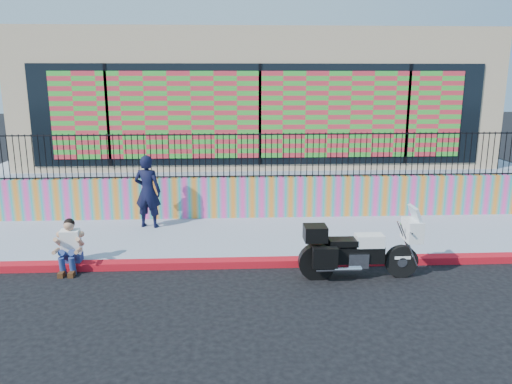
{
  "coord_description": "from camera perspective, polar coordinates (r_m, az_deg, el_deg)",
  "views": [
    {
      "loc": [
        -0.82,
        -9.9,
        3.92
      ],
      "look_at": [
        -0.26,
        1.2,
        1.33
      ],
      "focal_mm": 35.0,
      "sensor_mm": 36.0,
      "label": 1
    }
  ],
  "objects": [
    {
      "name": "police_officer",
      "position": [
        12.86,
        -12.27,
        0.06
      ],
      "size": [
        0.76,
        0.58,
        1.85
      ],
      "primitive_type": "imported",
      "rotation": [
        0.0,
        0.0,
        2.92
      ],
      "color": "black",
      "rests_on": "sidewalk"
    },
    {
      "name": "red_curb",
      "position": [
        10.65,
        1.73,
        -8.03
      ],
      "size": [
        16.0,
        0.3,
        0.15
      ],
      "primitive_type": "cube",
      "color": "red",
      "rests_on": "ground"
    },
    {
      "name": "ground",
      "position": [
        10.67,
        1.73,
        -8.41
      ],
      "size": [
        90.0,
        90.0,
        0.0
      ],
      "primitive_type": "plane",
      "color": "black",
      "rests_on": "ground"
    },
    {
      "name": "metal_fence",
      "position": [
        13.33,
        0.66,
        4.21
      ],
      "size": [
        15.8,
        0.04,
        1.2
      ],
      "primitive_type": null,
      "color": "black",
      "rests_on": "mural_wall"
    },
    {
      "name": "storefront_building",
      "position": [
        18.06,
        -0.3,
        11.01
      ],
      "size": [
        14.0,
        8.06,
        4.0
      ],
      "color": "#CCB888",
      "rests_on": "elevated_platform"
    },
    {
      "name": "sidewalk",
      "position": [
        12.2,
        1.11,
        -5.24
      ],
      "size": [
        16.0,
        3.0,
        0.15
      ],
      "primitive_type": "cube",
      "color": "#8891A3",
      "rests_on": "ground"
    },
    {
      "name": "seated_man",
      "position": [
        10.9,
        -20.56,
        -6.29
      ],
      "size": [
        0.54,
        0.71,
        1.06
      ],
      "color": "navy",
      "rests_on": "ground"
    },
    {
      "name": "elevated_platform",
      "position": [
        18.56,
        -0.32,
        2.91
      ],
      "size": [
        16.0,
        10.0,
        1.25
      ],
      "primitive_type": "cube",
      "color": "#8891A3",
      "rests_on": "ground"
    },
    {
      "name": "police_motorcycle",
      "position": [
        10.05,
        11.53,
        -6.35
      ],
      "size": [
        2.34,
        0.77,
        1.46
      ],
      "color": "black",
      "rests_on": "ground"
    },
    {
      "name": "mural_wall",
      "position": [
        13.56,
        0.65,
        -0.6
      ],
      "size": [
        16.0,
        0.2,
        1.1
      ],
      "primitive_type": "cube",
      "color": "#FF43A2",
      "rests_on": "sidewalk"
    }
  ]
}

